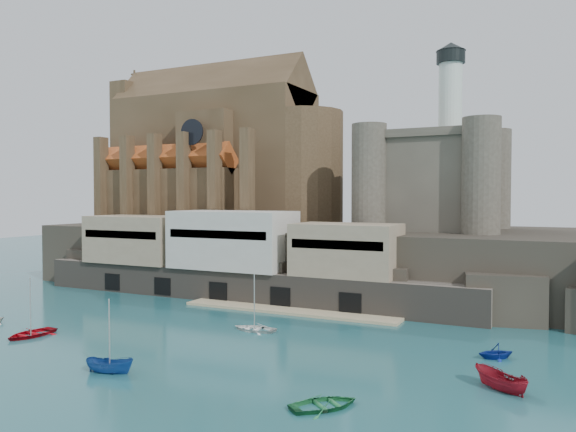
# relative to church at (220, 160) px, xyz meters

# --- Properties ---
(ground) EXTENTS (300.00, 300.00, 0.00)m
(ground) POSITION_rel_church_xyz_m (24.13, -41.85, -22.13)
(ground) COLOR #194E55
(ground) RESTS_ON ground
(promontory) EXTENTS (100.00, 36.00, 10.00)m
(promontory) POSITION_rel_church_xyz_m (23.94, -2.48, -17.20)
(promontory) COLOR black
(promontory) RESTS_ON ground
(quay) EXTENTS (70.00, 12.00, 13.05)m
(quay) POSITION_rel_church_xyz_m (13.94, -18.78, -16.06)
(quay) COLOR #5F564C
(quay) RESTS_ON ground
(church) EXTENTS (47.00, 25.93, 30.51)m
(church) POSITION_rel_church_xyz_m (0.00, 0.00, 0.00)
(church) COLOR #453320
(church) RESTS_ON promontory
(castle_keep) EXTENTS (21.20, 21.20, 29.30)m
(castle_keep) POSITION_rel_church_xyz_m (40.21, -0.78, -3.81)
(castle_keep) COLOR #494439
(castle_keep) RESTS_ON promontory
(boat_0) EXTENTS (4.06, 1.36, 5.62)m
(boat_0) POSITION_rel_church_xyz_m (6.60, -47.73, -22.13)
(boat_0) COLOR #B40510
(boat_0) RESTS_ON ground
(boat_2) EXTENTS (2.05, 2.02, 4.43)m
(boat_2) POSITION_rel_church_xyz_m (23.52, -53.51, -22.13)
(boat_2) COLOR navy
(boat_2) RESTS_ON ground
(boat_3) EXTENTS (3.56, 3.27, 5.26)m
(boat_3) POSITION_rel_church_xyz_m (43.18, -52.69, -22.13)
(boat_3) COLOR #247C44
(boat_3) RESTS_ON ground
(boat_5) EXTENTS (2.60, 2.59, 4.90)m
(boat_5) POSITION_rel_church_xyz_m (54.13, -43.18, -22.13)
(boat_5) COLOR maroon
(boat_5) RESTS_ON ground
(boat_6) EXTENTS (1.13, 3.68, 5.13)m
(boat_6) POSITION_rel_church_xyz_m (27.13, -34.72, -22.13)
(boat_6) COLOR white
(boat_6) RESTS_ON ground
(boat_7) EXTENTS (3.21, 3.46, 3.43)m
(boat_7) POSITION_rel_church_xyz_m (52.87, -34.24, -22.13)
(boat_7) COLOR navy
(boat_7) RESTS_ON ground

